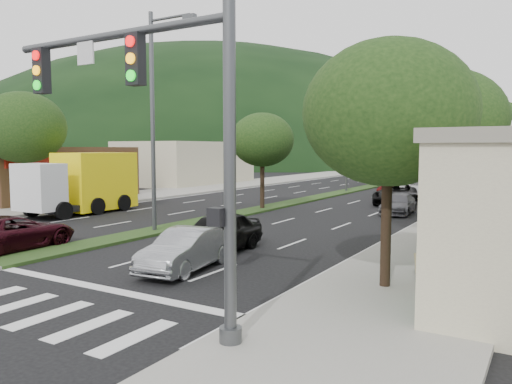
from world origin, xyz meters
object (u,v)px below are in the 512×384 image
Objects in this scene: streetlight_near at (156,111)px; car_queue_a at (218,233)px; tree_r_e at (504,137)px; tree_r_a at (389,113)px; car_queue_d at (395,194)px; sedan_silver at (186,250)px; suv_maroon at (11,233)px; tree_r_b at (445,120)px; motorhome at (434,170)px; streetlight_mid at (349,129)px; box_truck at (85,185)px; tree_r_d at (493,130)px; tree_l_a at (23,128)px; car_queue_c at (396,189)px; tree_r_c at (473,133)px; tree_med_near at (262,140)px; traffic_signal at (164,111)px; a_frame_sign at (429,267)px; car_queue_b at (399,204)px; tree_med_far at (384,138)px.

car_queue_a is at bearing -23.97° from streetlight_near.
tree_r_a is at bearing -90.00° from tree_r_e.
car_queue_a is 19.57m from car_queue_d.
suv_maroon reaches higher than sedan_silver.
motorhome is at bearing 102.07° from tree_r_b.
streetlight_near is 25.00m from streetlight_mid.
sedan_silver is 22.26m from car_queue_d.
box_truck is (-14.24, 8.09, 1.05)m from sedan_silver.
tree_l_a is (-24.50, -20.00, 0.00)m from tree_r_d.
sedan_silver is at bearing -171.46° from tree_r_a.
tree_l_a is 18.67m from car_queue_a.
tree_r_a is 14.50m from suv_maroon.
streetlight_mid reaches higher than car_queue_c.
streetlight_near is (-11.79, -12.00, 0.84)m from tree_r_c.
streetlight_mid is at bearing 89.22° from tree_med_near.
traffic_signal is 24.43m from tree_l_a.
car_queue_c is (-6.86, 0.33, -4.48)m from tree_r_d.
tree_r_c reaches higher than a_frame_sign.
tree_r_b is at bearing 77.63° from traffic_signal.
sedan_silver is at bearing -154.38° from a_frame_sign.
box_truck is (-20.41, 7.16, -3.10)m from tree_r_a.
car_queue_d is at bearing 70.15° from streetlight_near.
traffic_signal is 1.06× the size of tree_r_a.
tree_r_c is 1.08× the size of tree_med_near.
suv_maroon is 1.21× the size of car_queue_b.
a_frame_sign is (12.87, -28.57, -4.86)m from streetlight_mid.
tree_med_far reaches higher than car_queue_c.
tree_r_e reaches higher than car_queue_a.
car_queue_a is (-0.69, 2.73, 0.09)m from sedan_silver.
tree_r_d reaches higher than car_queue_d.
box_truck is (-8.41, -32.84, -3.29)m from tree_med_far.
tree_med_far reaches higher than motorhome.
car_queue_b is at bearing -120.96° from suv_maroon.
streetlight_mid is (-8.82, 34.54, 0.94)m from traffic_signal.
tree_r_c reaches higher than sedan_silver.
sedan_silver is 0.54× the size of box_truck.
car_queue_b is at bearing 75.24° from sedan_silver.
tree_r_e is at bearing 74.87° from car_queue_b.
tree_r_c is 0.65× the size of streetlight_mid.
tree_r_c reaches higher than car_queue_c.
streetlight_near is 15.43m from car_queue_b.
suv_maroon is 7.87m from car_queue_a.
tree_r_b is 21.88m from motorhome.
car_queue_a is (5.14, -12.19, -3.68)m from tree_med_near.
car_queue_d is at bearing 95.46° from traffic_signal.
tree_r_d is at bearing 61.80° from streetlight_near.
car_queue_c is at bearing 104.60° from tree_r_a.
car_queue_d is at bearing 136.11° from tree_r_c.
car_queue_b is (7.81, 12.33, -4.99)m from streetlight_near.
car_queue_b is 0.39× the size of motorhome.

